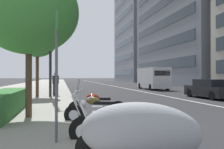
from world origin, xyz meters
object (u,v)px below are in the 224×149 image
(parking_sign_by_curb, at_px, (57,63))
(street_tree_near_plaza_corner, at_px, (29,12))
(motorcycle_nearest_camera, at_px, (118,128))
(street_lamp_with_banners, at_px, (55,19))
(car_mid_block_traffic, at_px, (211,89))
(street_tree_mid_sidewalk, at_px, (37,41))
(motorcycle_under_tarp, at_px, (138,133))
(pedestrian_on_plaza, at_px, (56,84))
(delivery_van_ahead, at_px, (153,78))
(motorcycle_mid_row, at_px, (98,112))
(motorcycle_far_end_row, at_px, (96,106))

(parking_sign_by_curb, bearing_deg, street_tree_near_plaza_corner, 15.24)
(motorcycle_nearest_camera, relative_size, street_tree_near_plaza_corner, 0.42)
(street_lamp_with_banners, distance_m, street_tree_near_plaza_corner, 9.16)
(parking_sign_by_curb, bearing_deg, car_mid_block_traffic, -43.65)
(street_tree_mid_sidewalk, bearing_deg, street_lamp_with_banners, -109.53)
(motorcycle_under_tarp, height_order, motorcycle_nearest_camera, motorcycle_under_tarp)
(pedestrian_on_plaza, bearing_deg, street_lamp_with_banners, -156.25)
(motorcycle_nearest_camera, height_order, street_tree_near_plaza_corner, street_tree_near_plaza_corner)
(delivery_van_ahead, distance_m, street_tree_mid_sidewalk, 16.14)
(delivery_van_ahead, relative_size, street_tree_near_plaza_corner, 1.10)
(car_mid_block_traffic, relative_size, pedestrian_on_plaza, 2.58)
(car_mid_block_traffic, xyz_separation_m, parking_sign_by_curb, (-10.97, 10.47, 1.21))
(motorcycle_nearest_camera, distance_m, street_tree_near_plaza_corner, 5.62)
(motorcycle_mid_row, height_order, street_tree_mid_sidewalk, street_tree_mid_sidewalk)
(car_mid_block_traffic, distance_m, street_lamp_with_banners, 12.04)
(delivery_van_ahead, height_order, street_lamp_with_banners, street_lamp_with_banners)
(car_mid_block_traffic, bearing_deg, motorcycle_under_tarp, 141.77)
(motorcycle_under_tarp, xyz_separation_m, motorcycle_mid_row, (3.97, 0.13, -0.20))
(motorcycle_under_tarp, distance_m, car_mid_block_traffic, 15.43)
(motorcycle_far_end_row, xyz_separation_m, street_lamp_with_banners, (8.80, 1.75, 5.12))
(motorcycle_mid_row, relative_size, street_lamp_with_banners, 0.23)
(street_tree_near_plaza_corner, xyz_separation_m, pedestrian_on_plaza, (10.10, -0.69, -2.80))
(motorcycle_nearest_camera, bearing_deg, motorcycle_far_end_row, -73.09)
(street_tree_mid_sidewalk, xyz_separation_m, pedestrian_on_plaza, (0.71, -1.24, -3.03))
(street_lamp_with_banners, xyz_separation_m, street_tree_near_plaza_corner, (-8.97, 0.64, -1.75))
(motorcycle_far_end_row, relative_size, street_tree_near_plaza_corner, 0.42)
(motorcycle_under_tarp, height_order, car_mid_block_traffic, car_mid_block_traffic)
(motorcycle_under_tarp, xyz_separation_m, motorcycle_nearest_camera, (1.43, 0.04, -0.19))
(motorcycle_under_tarp, distance_m, motorcycle_far_end_row, 5.42)
(car_mid_block_traffic, relative_size, street_tree_mid_sidewalk, 0.87)
(motorcycle_far_end_row, bearing_deg, motorcycle_mid_row, 97.68)
(parking_sign_by_curb, xyz_separation_m, street_lamp_with_banners, (12.73, 0.38, 3.71))
(parking_sign_by_curb, distance_m, street_lamp_with_banners, 13.26)
(parking_sign_by_curb, distance_m, pedestrian_on_plaza, 13.89)
(street_lamp_with_banners, distance_m, pedestrian_on_plaza, 4.69)
(street_tree_mid_sidewalk, distance_m, pedestrian_on_plaza, 3.35)
(motorcycle_mid_row, relative_size, car_mid_block_traffic, 0.49)
(car_mid_block_traffic, height_order, street_tree_near_plaza_corner, street_tree_near_plaza_corner)
(street_lamp_with_banners, bearing_deg, delivery_van_ahead, -46.17)
(pedestrian_on_plaza, bearing_deg, car_mid_block_traffic, -78.75)
(car_mid_block_traffic, xyz_separation_m, pedestrian_on_plaza, (2.89, 10.80, 0.37))
(motorcycle_under_tarp, distance_m, street_tree_mid_sidewalk, 15.32)
(car_mid_block_traffic, distance_m, delivery_van_ahead, 12.38)
(motorcycle_under_tarp, distance_m, delivery_van_ahead, 26.51)
(motorcycle_under_tarp, xyz_separation_m, street_tree_mid_sidewalk, (14.64, 2.94, 3.43))
(motorcycle_mid_row, xyz_separation_m, motorcycle_far_end_row, (1.45, -0.14, 0.02))
(pedestrian_on_plaza, bearing_deg, motorcycle_nearest_camera, -146.96)
(parking_sign_by_curb, bearing_deg, motorcycle_mid_row, -26.42)
(motorcycle_mid_row, height_order, motorcycle_far_end_row, motorcycle_far_end_row)
(motorcycle_nearest_camera, xyz_separation_m, delivery_van_ahead, (23.39, -9.33, 0.94))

